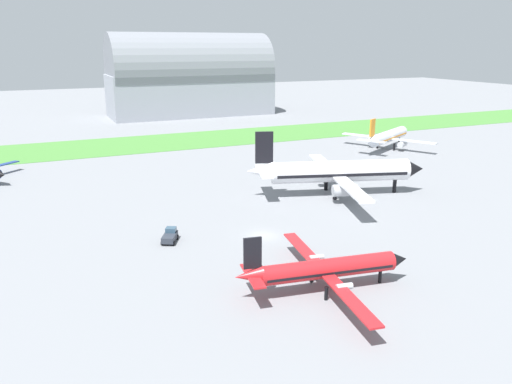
% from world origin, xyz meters
% --- Properties ---
extents(ground_plane, '(600.00, 600.00, 0.00)m').
position_xyz_m(ground_plane, '(0.00, 0.00, 0.00)').
color(ground_plane, gray).
extents(grass_taxiway_strip, '(360.00, 28.00, 0.08)m').
position_xyz_m(grass_taxiway_strip, '(0.00, 82.83, 0.04)').
color(grass_taxiway_strip, '#478438').
rests_on(grass_taxiway_strip, ground_plane).
extents(airplane_foreground_turboprop, '(22.13, 25.76, 7.74)m').
position_xyz_m(airplane_foreground_turboprop, '(-0.79, -19.22, 2.83)').
color(airplane_foreground_turboprop, red).
rests_on(airplane_foreground_turboprop, ground_plane).
extents(airplane_midfield_jet, '(35.13, 35.48, 12.85)m').
position_xyz_m(airplane_midfield_jet, '(22.57, 14.41, 4.63)').
color(airplane_midfield_jet, white).
rests_on(airplane_midfield_jet, ground_plane).
extents(airplane_parked_jet_far, '(25.06, 25.09, 9.79)m').
position_xyz_m(airplane_parked_jet_far, '(60.60, 46.90, 3.53)').
color(airplane_parked_jet_far, silver).
rests_on(airplane_parked_jet_far, ground_plane).
extents(pushback_tug_near_gate, '(3.30, 4.02, 1.95)m').
position_xyz_m(pushback_tug_near_gate, '(-13.81, 3.52, 0.91)').
color(pushback_tug_near_gate, '#2D333D').
rests_on(pushback_tug_near_gate, ground_plane).
extents(hangar_distant, '(66.53, 27.69, 33.44)m').
position_xyz_m(hangar_distant, '(31.00, 139.50, 15.57)').
color(hangar_distant, '#9399A3').
rests_on(hangar_distant, ground_plane).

